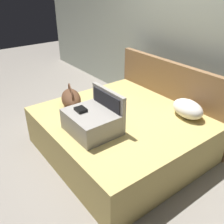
{
  "coord_description": "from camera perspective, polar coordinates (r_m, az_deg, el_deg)",
  "views": [
    {
      "loc": [
        1.98,
        -1.22,
        1.94
      ],
      "look_at": [
        0.0,
        0.28,
        0.59
      ],
      "focal_mm": 40.33,
      "sensor_mm": 36.0,
      "label": 1
    }
  ],
  "objects": [
    {
      "name": "pillow_near_headboard",
      "position": [
        3.03,
        16.78,
        0.72
      ],
      "size": [
        0.45,
        0.33,
        0.2
      ],
      "primitive_type": "ellipsoid",
      "rotation": [
        0.0,
        0.0,
        -0.17
      ],
      "color": "white",
      "rests_on": "bed"
    },
    {
      "name": "bed",
      "position": [
        3.07,
        1.84,
        -5.01
      ],
      "size": [
        1.81,
        1.64,
        0.49
      ],
      "primitive_type": "cube",
      "color": "tan",
      "rests_on": "ground"
    },
    {
      "name": "headboard",
      "position": [
        3.5,
        13.0,
        3.19
      ],
      "size": [
        1.84,
        0.08,
        0.98
      ],
      "primitive_type": "cube",
      "color": "olive",
      "rests_on": "ground"
    },
    {
      "name": "hard_case_large",
      "position": [
        2.62,
        -4.4,
        -1.73
      ],
      "size": [
        0.53,
        0.47,
        0.42
      ],
      "rotation": [
        0.0,
        0.0,
        -0.0
      ],
      "color": "gray",
      "rests_on": "bed"
    },
    {
      "name": "ground_plane",
      "position": [
        3.03,
        -4.25,
        -11.41
      ],
      "size": [
        12.0,
        12.0,
        0.0
      ],
      "primitive_type": "plane",
      "color": "gray"
    },
    {
      "name": "back_wall",
      "position": [
        3.55,
        18.77,
        16.66
      ],
      "size": [
        8.0,
        0.1,
        2.6
      ],
      "primitive_type": "cube",
      "color": "#B7C1B2",
      "rests_on": "ground"
    },
    {
      "name": "duffel_bag",
      "position": [
        3.17,
        -9.25,
        3.01
      ],
      "size": [
        0.51,
        0.39,
        0.28
      ],
      "rotation": [
        0.0,
        0.0,
        -0.37
      ],
      "color": "brown",
      "rests_on": "bed"
    }
  ]
}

